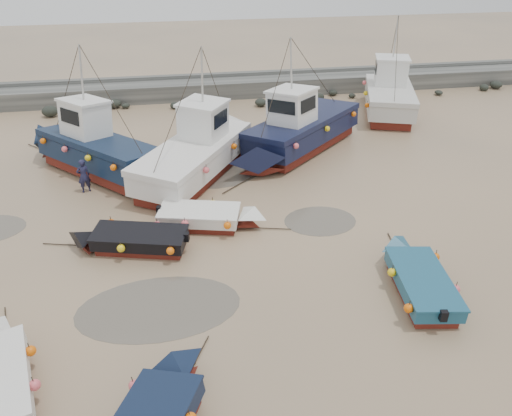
# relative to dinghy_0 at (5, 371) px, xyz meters

# --- Properties ---
(ground) EXTENTS (120.00, 120.00, 0.00)m
(ground) POSITION_rel_dinghy_0_xyz_m (6.40, 4.27, -0.56)
(ground) COLOR tan
(ground) RESTS_ON ground
(seawall) EXTENTS (60.00, 4.92, 1.50)m
(seawall) POSITION_rel_dinghy_0_xyz_m (6.45, 26.26, 0.07)
(seawall) COLOR slate
(seawall) RESTS_ON ground
(puddle_a) EXTENTS (5.39, 5.39, 0.01)m
(puddle_a) POSITION_rel_dinghy_0_xyz_m (4.02, 2.51, -0.55)
(puddle_a) COLOR #595146
(puddle_a) RESTS_ON ground
(puddle_b) EXTENTS (3.10, 3.10, 0.01)m
(puddle_b) POSITION_rel_dinghy_0_xyz_m (10.90, 6.97, -0.55)
(puddle_b) COLOR #595146
(puddle_b) RESTS_ON ground
(puddle_d) EXTENTS (5.97, 5.97, 0.01)m
(puddle_d) POSITION_rel_dinghy_0_xyz_m (6.96, 14.37, -0.55)
(puddle_d) COLOR #595146
(puddle_d) RESTS_ON ground
(dinghy_0) EXTENTS (2.27, 5.53, 1.43)m
(dinghy_0) POSITION_rel_dinghy_0_xyz_m (0.00, 0.00, 0.00)
(dinghy_0) COLOR maroon
(dinghy_0) RESTS_ON ground
(dinghy_2) EXTENTS (2.52, 5.85, 1.43)m
(dinghy_2) POSITION_rel_dinghy_0_xyz_m (12.77, 1.86, -0.01)
(dinghy_2) COLOR maroon
(dinghy_2) RESTS_ON ground
(dinghy_4) EXTENTS (5.76, 2.65, 1.43)m
(dinghy_4) POSITION_rel_dinghy_0_xyz_m (3.07, 6.21, -0.01)
(dinghy_4) COLOR maroon
(dinghy_4) RESTS_ON ground
(dinghy_5) EXTENTS (5.48, 2.63, 1.43)m
(dinghy_5) POSITION_rel_dinghy_0_xyz_m (6.16, 7.35, 0.00)
(dinghy_5) COLOR maroon
(dinghy_5) RESTS_ON ground
(cabin_boat_0) EXTENTS (7.82, 8.32, 6.22)m
(cabin_boat_0) POSITION_rel_dinghy_0_xyz_m (0.88, 14.05, 0.78)
(cabin_boat_0) COLOR maroon
(cabin_boat_0) RESTS_ON ground
(cabin_boat_1) EXTENTS (7.19, 10.14, 6.22)m
(cabin_boat_1) POSITION_rel_dinghy_0_xyz_m (6.29, 12.73, 0.75)
(cabin_boat_1) COLOR maroon
(cabin_boat_1) RESTS_ON ground
(cabin_boat_2) EXTENTS (9.20, 8.64, 6.22)m
(cabin_boat_2) POSITION_rel_dinghy_0_xyz_m (11.90, 14.58, 0.75)
(cabin_boat_2) COLOR maroon
(cabin_boat_2) RESTS_ON ground
(cabin_boat_3) EXTENTS (5.51, 10.02, 6.22)m
(cabin_boat_3) POSITION_rel_dinghy_0_xyz_m (19.77, 20.44, 0.78)
(cabin_boat_3) COLOR maroon
(cabin_boat_3) RESTS_ON ground
(person) EXTENTS (0.71, 0.59, 1.65)m
(person) POSITION_rel_dinghy_0_xyz_m (0.77, 11.68, -0.56)
(person) COLOR #1D1D3A
(person) RESTS_ON ground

